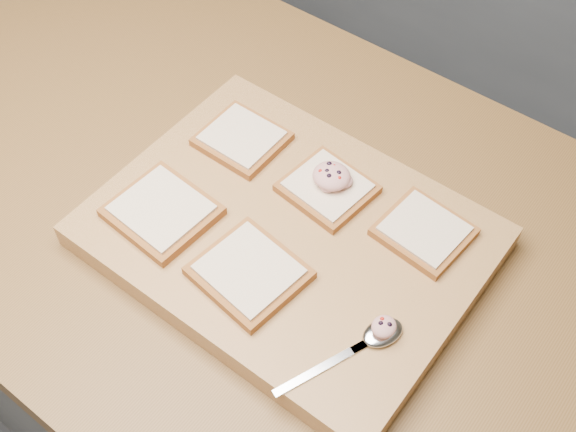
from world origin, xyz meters
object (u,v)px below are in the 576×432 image
(bread_far_center, at_px, (328,188))
(tuna_salad_dollop, at_px, (332,176))
(spoon, at_px, (374,338))
(cutting_board, at_px, (288,236))

(bread_far_center, height_order, tuna_salad_dollop, tuna_salad_dollop)
(bread_far_center, bearing_deg, spoon, -40.91)
(cutting_board, relative_size, tuna_salad_dollop, 9.44)
(cutting_board, bearing_deg, spoon, -21.13)
(bread_far_center, relative_size, spoon, 0.71)
(bread_far_center, xyz_separation_m, spoon, (0.18, -0.15, -0.00))
(tuna_salad_dollop, relative_size, spoon, 0.31)
(cutting_board, distance_m, spoon, 0.20)
(cutting_board, height_order, bread_far_center, bread_far_center)
(bread_far_center, height_order, spoon, bread_far_center)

